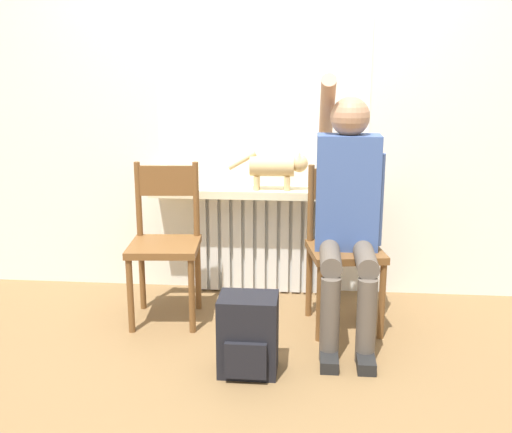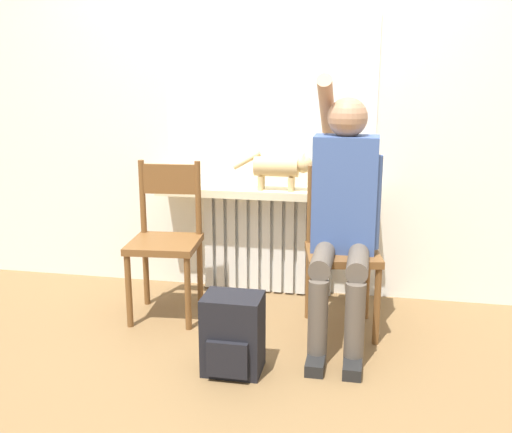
{
  "view_description": "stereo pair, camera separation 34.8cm",
  "coord_description": "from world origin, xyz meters",
  "px_view_note": "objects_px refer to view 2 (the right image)",
  "views": [
    {
      "loc": [
        0.31,
        -2.59,
        1.44
      ],
      "look_at": [
        0.0,
        0.78,
        0.6
      ],
      "focal_mm": 42.0,
      "sensor_mm": 36.0,
      "label": 1
    },
    {
      "loc": [
        0.66,
        -2.54,
        1.44
      ],
      "look_at": [
        0.0,
        0.78,
        0.6
      ],
      "focal_mm": 42.0,
      "sensor_mm": 36.0,
      "label": 2
    }
  ],
  "objects_px": {
    "cat": "(281,167)",
    "person": "(344,207)",
    "chair_right": "(342,248)",
    "chair_left": "(166,238)",
    "backpack": "(233,335)"
  },
  "relations": [
    {
      "from": "cat",
      "to": "person",
      "type": "bearing_deg",
      "value": -49.89
    },
    {
      "from": "chair_right",
      "to": "person",
      "type": "relative_size",
      "value": 0.64
    },
    {
      "from": "chair_left",
      "to": "backpack",
      "type": "height_order",
      "value": "chair_left"
    },
    {
      "from": "chair_left",
      "to": "chair_right",
      "type": "xyz_separation_m",
      "value": [
        1.02,
        -0.0,
        0.0
      ]
    },
    {
      "from": "chair_left",
      "to": "backpack",
      "type": "relative_size",
      "value": 2.35
    },
    {
      "from": "chair_right",
      "to": "backpack",
      "type": "xyz_separation_m",
      "value": [
        -0.48,
        -0.62,
        -0.28
      ]
    },
    {
      "from": "chair_left",
      "to": "cat",
      "type": "relative_size",
      "value": 1.84
    },
    {
      "from": "chair_left",
      "to": "person",
      "type": "distance_m",
      "value": 1.07
    },
    {
      "from": "chair_right",
      "to": "person",
      "type": "xyz_separation_m",
      "value": [
        0.01,
        -0.11,
        0.25
      ]
    },
    {
      "from": "chair_right",
      "to": "cat",
      "type": "relative_size",
      "value": 1.84
    },
    {
      "from": "person",
      "to": "chair_left",
      "type": "bearing_deg",
      "value": 174.12
    },
    {
      "from": "cat",
      "to": "backpack",
      "type": "distance_m",
      "value": 1.2
    },
    {
      "from": "chair_left",
      "to": "cat",
      "type": "bearing_deg",
      "value": 26.46
    },
    {
      "from": "chair_right",
      "to": "backpack",
      "type": "bearing_deg",
      "value": -137.81
    },
    {
      "from": "chair_right",
      "to": "backpack",
      "type": "relative_size",
      "value": 2.35
    }
  ]
}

